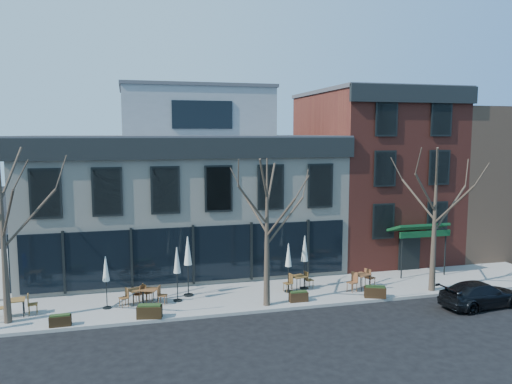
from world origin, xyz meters
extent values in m
plane|color=black|center=(0.00, 0.00, 0.00)|extent=(120.00, 120.00, 0.00)
cube|color=gray|center=(3.25, -2.15, 0.07)|extent=(33.50, 4.70, 0.15)
cube|color=beige|center=(0.00, 5.00, 4.00)|extent=(18.00, 10.00, 8.00)
cube|color=#47474C|center=(0.00, 5.00, 8.05)|extent=(18.30, 10.30, 0.30)
cube|color=black|center=(0.00, -0.12, 7.55)|extent=(18.30, 0.25, 1.10)
cube|color=black|center=(-9.12, 5.00, 7.55)|extent=(0.25, 10.30, 1.10)
cube|color=black|center=(0.00, -0.06, 1.90)|extent=(17.20, 0.12, 3.00)
cube|color=black|center=(-9.06, 4.00, 1.90)|extent=(0.12, 7.50, 3.00)
cube|color=gray|center=(1.00, 6.00, 9.60)|extent=(9.00, 6.50, 3.00)
cube|color=maroon|center=(13.00, 5.00, 5.50)|extent=(8.00, 10.00, 11.00)
cube|color=#47474C|center=(13.00, 5.00, 11.05)|extent=(8.20, 10.20, 0.25)
cube|color=black|center=(13.00, -0.12, 10.60)|extent=(8.20, 0.25, 1.00)
cube|color=#0C381A|center=(13.00, -0.85, 2.90)|extent=(3.20, 1.66, 0.67)
cube|color=black|center=(13.00, -0.05, 1.25)|extent=(1.40, 0.10, 2.50)
cube|color=#8C664C|center=(23.00, 6.00, 5.00)|extent=(12.00, 12.00, 10.00)
cone|color=#382B21|center=(-8.50, -3.20, 4.11)|extent=(0.34, 0.34, 7.92)
cylinder|color=#382B21|center=(-7.43, -3.01, 4.68)|extent=(2.23, 0.50, 2.48)
cylinder|color=#382B21|center=(-8.05, -4.16, 5.05)|extent=(1.03, 2.04, 2.28)
cone|color=#382B21|center=(3.00, -3.90, 3.67)|extent=(0.34, 0.34, 7.04)
cylinder|color=#382B21|center=(3.95, -3.73, 4.18)|extent=(2.00, 0.46, 2.21)
cylinder|color=#382B21|center=(2.60, -3.04, 4.59)|extent=(0.93, 1.84, 1.91)
cylinder|color=#382B21|center=(2.25, -4.17, 5.04)|extent=(1.61, 0.68, 1.97)
cylinder|color=#382B21|center=(3.40, -4.76, 4.51)|extent=(0.93, 1.83, 2.03)
cone|color=#382B21|center=(12.00, -3.90, 3.89)|extent=(0.34, 0.34, 7.48)
cylinder|color=#382B21|center=(13.01, -3.72, 4.43)|extent=(2.12, 0.48, 2.35)
cylinder|color=#382B21|center=(11.57, -2.99, 4.86)|extent=(0.98, 1.94, 2.03)
cylinder|color=#382B21|center=(11.20, -4.19, 5.35)|extent=(1.71, 0.71, 2.09)
cylinder|color=#382B21|center=(12.42, -4.81, 4.78)|extent=(0.98, 1.94, 2.16)
imported|color=black|center=(13.02, -6.31, 0.62)|extent=(4.41, 2.19, 1.23)
cube|color=brown|center=(-8.29, -2.46, 0.90)|extent=(0.80, 0.80, 0.04)
cylinder|color=black|center=(-8.54, -2.78, 0.52)|extent=(0.04, 0.04, 0.74)
cylinder|color=black|center=(-7.97, -2.71, 0.52)|extent=(0.04, 0.04, 0.74)
cylinder|color=black|center=(-8.61, -2.21, 0.52)|extent=(0.04, 0.04, 0.74)
cylinder|color=black|center=(-8.04, -2.14, 0.52)|extent=(0.04, 0.04, 0.74)
cube|color=brown|center=(-3.06, -2.16, 0.85)|extent=(0.88, 0.88, 0.04)
cylinder|color=black|center=(-3.20, -2.51, 0.49)|extent=(0.04, 0.04, 0.69)
cylinder|color=black|center=(-2.71, -2.30, 0.49)|extent=(0.04, 0.04, 0.69)
cylinder|color=black|center=(-3.41, -2.02, 0.49)|extent=(0.04, 0.04, 0.69)
cylinder|color=black|center=(-2.93, -1.81, 0.49)|extent=(0.04, 0.04, 0.69)
cube|color=brown|center=(-2.39, -2.27, 0.85)|extent=(0.88, 0.88, 0.04)
cylinder|color=black|center=(-2.74, -2.41, 0.50)|extent=(0.04, 0.04, 0.69)
cylinder|color=black|center=(-2.25, -2.62, 0.50)|extent=(0.04, 0.04, 0.69)
cylinder|color=black|center=(-2.53, -1.91, 0.50)|extent=(0.04, 0.04, 0.69)
cylinder|color=black|center=(-2.04, -2.12, 0.50)|extent=(0.04, 0.04, 0.69)
cube|color=brown|center=(5.25, -2.08, 0.88)|extent=(0.84, 0.84, 0.04)
cylinder|color=black|center=(5.04, -2.42, 0.51)|extent=(0.04, 0.04, 0.72)
cylinder|color=black|center=(5.59, -2.29, 0.51)|extent=(0.04, 0.04, 0.72)
cylinder|color=black|center=(4.91, -1.87, 0.51)|extent=(0.04, 0.04, 0.72)
cylinder|color=black|center=(5.46, -1.75, 0.51)|extent=(0.04, 0.04, 0.72)
cube|color=brown|center=(8.49, -2.80, 0.95)|extent=(1.00, 1.00, 0.04)
cylinder|color=black|center=(8.33, -3.20, 0.54)|extent=(0.04, 0.04, 0.78)
cylinder|color=black|center=(8.89, -2.96, 0.54)|extent=(0.04, 0.04, 0.78)
cylinder|color=black|center=(8.09, -2.63, 0.54)|extent=(0.04, 0.04, 0.78)
cylinder|color=black|center=(8.66, -2.40, 0.54)|extent=(0.04, 0.04, 0.78)
cylinder|color=black|center=(-4.39, -2.44, 0.18)|extent=(0.40, 0.40, 0.05)
cylinder|color=black|center=(-4.39, -2.44, 1.15)|extent=(0.05, 0.05, 2.00)
cone|color=silver|center=(-4.39, -2.44, 2.06)|extent=(0.33, 0.33, 1.18)
cylinder|color=black|center=(-1.07, -2.25, 0.18)|extent=(0.43, 0.43, 0.06)
cylinder|color=black|center=(-1.07, -2.25, 1.23)|extent=(0.05, 0.05, 2.15)
cone|color=beige|center=(-1.07, -2.25, 2.21)|extent=(0.35, 0.35, 1.27)
cylinder|color=black|center=(-0.46, -1.56, 0.18)|extent=(0.49, 0.49, 0.07)
cylinder|color=black|center=(-0.46, -1.56, 1.37)|extent=(0.06, 0.06, 2.44)
cone|color=silver|center=(-0.46, -1.56, 2.48)|extent=(0.40, 0.40, 1.44)
cylinder|color=black|center=(4.63, -2.24, 0.18)|extent=(0.41, 0.41, 0.06)
cylinder|color=black|center=(4.63, -2.24, 1.18)|extent=(0.05, 0.05, 2.06)
cone|color=silver|center=(4.63, -2.24, 2.11)|extent=(0.34, 0.34, 1.21)
cylinder|color=black|center=(5.61, -1.98, 0.18)|extent=(0.46, 0.46, 0.06)
cylinder|color=black|center=(5.61, -1.98, 1.29)|extent=(0.05, 0.05, 2.29)
cone|color=beige|center=(5.61, -1.98, 2.33)|extent=(0.37, 0.37, 1.35)
cube|color=black|center=(-6.25, -4.20, 0.37)|extent=(0.91, 0.38, 0.45)
cube|color=#1E3314|center=(-6.25, -4.20, 0.62)|extent=(0.81, 0.30, 0.07)
cube|color=black|center=(-2.51, -4.20, 0.43)|extent=(1.17, 0.65, 0.55)
cube|color=#1E3314|center=(-2.51, -4.20, 0.72)|extent=(1.04, 0.55, 0.09)
cube|color=black|center=(4.64, -3.80, 0.38)|extent=(0.93, 0.40, 0.46)
cube|color=#1E3314|center=(4.64, -3.80, 0.63)|extent=(0.84, 0.32, 0.07)
cube|color=black|center=(8.56, -4.20, 0.42)|extent=(1.14, 0.78, 0.53)
cube|color=#1E3314|center=(8.56, -4.20, 0.70)|extent=(1.01, 0.67, 0.08)
camera|label=1|loc=(-3.32, -26.12, 8.33)|focal=35.00mm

